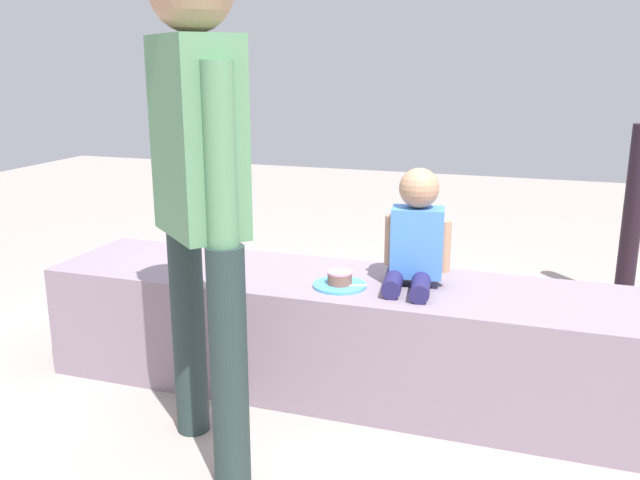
% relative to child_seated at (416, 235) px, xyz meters
% --- Properties ---
extents(ground_plane, '(12.00, 12.00, 0.00)m').
position_rel_child_seated_xyz_m(ground_plane, '(-0.25, -0.01, -0.71)').
color(ground_plane, '#A3928D').
extents(concrete_ledge, '(2.69, 0.59, 0.50)m').
position_rel_child_seated_xyz_m(concrete_ledge, '(-0.25, -0.01, -0.46)').
color(concrete_ledge, gray).
rests_on(concrete_ledge, ground_plane).
extents(child_seated, '(0.28, 0.33, 0.48)m').
position_rel_child_seated_xyz_m(child_seated, '(0.00, 0.00, 0.00)').
color(child_seated, navy).
rests_on(child_seated, concrete_ledge).
extents(adult_standing, '(0.42, 0.39, 1.74)m').
position_rel_child_seated_xyz_m(adult_standing, '(-0.60, -0.67, 0.34)').
color(adult_standing, '#243433').
rests_on(adult_standing, ground_plane).
extents(cake_plate, '(0.22, 0.22, 0.07)m').
position_rel_child_seated_xyz_m(cake_plate, '(-0.29, -0.11, -0.19)').
color(cake_plate, '#4CA5D8').
rests_on(cake_plate, concrete_ledge).
extents(gift_bag, '(0.26, 0.11, 0.38)m').
position_rel_child_seated_xyz_m(gift_bag, '(0.43, 0.67, -0.54)').
color(gift_bag, gold).
rests_on(gift_bag, ground_plane).
extents(railing_post, '(0.36, 0.36, 1.05)m').
position_rel_child_seated_xyz_m(railing_post, '(0.97, 1.55, -0.32)').
color(railing_post, black).
rests_on(railing_post, ground_plane).
extents(water_bottle_near_gift, '(0.06, 0.06, 0.22)m').
position_rel_child_seated_xyz_m(water_bottle_near_gift, '(-0.91, 0.48, -0.61)').
color(water_bottle_near_gift, silver).
rests_on(water_bottle_near_gift, ground_plane).
extents(party_cup_red, '(0.08, 0.08, 0.11)m').
position_rel_child_seated_xyz_m(party_cup_red, '(-0.81, 0.83, -0.66)').
color(party_cup_red, red).
rests_on(party_cup_red, ground_plane).
extents(cake_box_white, '(0.40, 0.40, 0.12)m').
position_rel_child_seated_xyz_m(cake_box_white, '(-0.59, 0.55, -0.65)').
color(cake_box_white, white).
rests_on(cake_box_white, ground_plane).
extents(handbag_black_leather, '(0.32, 0.10, 0.33)m').
position_rel_child_seated_xyz_m(handbag_black_leather, '(-1.41, 0.46, -0.60)').
color(handbag_black_leather, black).
rests_on(handbag_black_leather, ground_plane).
extents(handbag_brown_canvas, '(0.28, 0.15, 0.29)m').
position_rel_child_seated_xyz_m(handbag_brown_canvas, '(0.82, 0.77, -0.61)').
color(handbag_brown_canvas, brown).
rests_on(handbag_brown_canvas, ground_plane).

